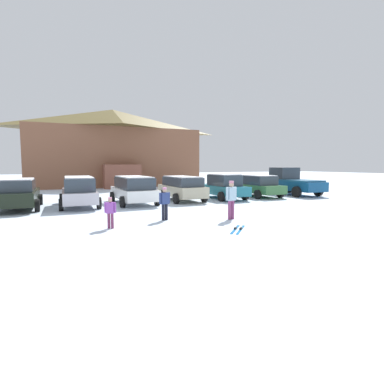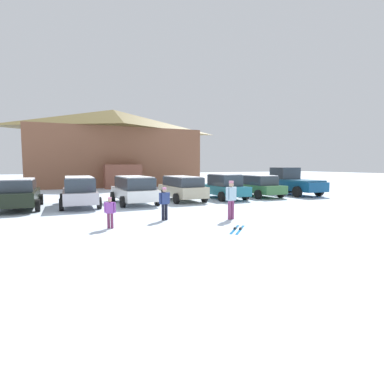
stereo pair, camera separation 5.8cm
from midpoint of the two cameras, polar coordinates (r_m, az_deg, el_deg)
ground at (r=8.97m, az=11.63°, el=-10.10°), size 160.00×160.00×0.00m
ski_lodge at (r=36.63m, az=-14.58°, el=8.26°), size 18.65×11.71×8.77m
parked_black_sedan at (r=18.42m, az=-30.18°, el=-0.26°), size 2.25×4.78×1.64m
parked_silver_wagon at (r=18.10m, az=-20.61°, el=0.29°), size 2.11×4.72×1.70m
parked_white_suv at (r=18.49m, az=-10.92°, el=0.58°), size 2.35×4.79×1.67m
parked_beige_suv at (r=19.70m, az=-1.80°, el=0.88°), size 2.23×4.47×1.61m
parked_teal_hatchback at (r=20.92m, az=6.11°, el=1.06°), size 2.17×4.48×1.74m
parked_green_coupe at (r=22.73m, az=12.66°, el=1.16°), size 2.29×4.33×1.61m
pickup_truck at (r=25.10m, az=18.50°, el=1.79°), size 2.39×5.22×2.15m
skier_teen_in_navy_coat at (r=12.76m, az=-5.13°, el=-1.84°), size 0.51×0.27×1.41m
skier_child_in_purple_jacket at (r=11.46m, az=-15.21°, el=-3.49°), size 0.40×0.26×1.16m
skier_adult_in_blue_parka at (r=13.03m, az=7.59°, el=-1.07°), size 0.60×0.34×1.67m
pair_of_skis at (r=11.07m, az=8.82°, el=-7.03°), size 1.25×1.36×0.08m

